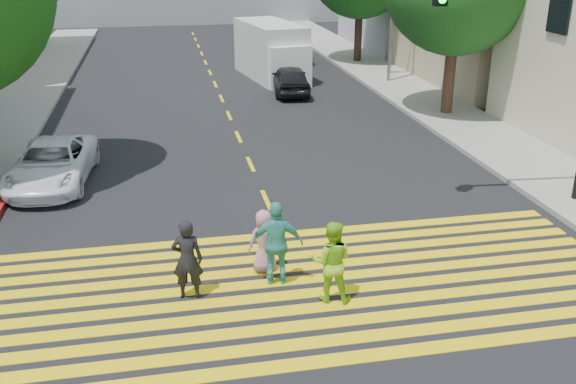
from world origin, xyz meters
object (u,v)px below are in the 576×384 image
object	(u,v)px
silver_car	(255,40)
white_van	(272,52)
traffic_signal	(555,42)
white_sedan	(52,164)
dark_car_parked	(294,50)
dark_car_near	(290,80)
pedestrian_woman	(332,262)
pedestrian_extra	(277,244)
pedestrian_child	(264,241)
pedestrian_man	(187,259)

from	to	relation	value
silver_car	white_van	distance (m)	8.93
silver_car	traffic_signal	distance (m)	27.00
white_sedan	traffic_signal	distance (m)	13.75
dark_car_parked	dark_car_near	bearing A→B (deg)	-104.43
dark_car_near	white_van	world-z (taller)	white_van
pedestrian_woman	white_sedan	size ratio (longest dim) A/B	0.38
white_van	pedestrian_extra	bearing A→B (deg)	-109.27
pedestrian_woman	silver_car	size ratio (longest dim) A/B	0.40
pedestrian_child	silver_car	xyz separation A→B (m)	(4.09, 28.69, -0.09)
white_van	traffic_signal	world-z (taller)	traffic_signal
pedestrian_woman	dark_car_parked	world-z (taller)	pedestrian_woman
pedestrian_child	dark_car_parked	size ratio (longest dim) A/B	0.36
pedestrian_woman	silver_car	distance (m)	30.25
pedestrian_woman	white_sedan	bearing A→B (deg)	-33.22
white_sedan	silver_car	xyz separation A→B (m)	(9.18, 22.39, -0.01)
pedestrian_extra	white_van	bearing A→B (deg)	-91.07
pedestrian_man	silver_car	xyz separation A→B (m)	(5.71, 29.45, -0.23)
pedestrian_extra	traffic_signal	world-z (taller)	traffic_signal
traffic_signal	pedestrian_man	bearing A→B (deg)	-157.18
pedestrian_woman	white_van	size ratio (longest dim) A/B	0.28
white_sedan	dark_car_near	bearing A→B (deg)	52.47
dark_car_parked	white_van	size ratio (longest dim) A/B	0.63
pedestrian_child	silver_car	size ratio (longest dim) A/B	0.34
pedestrian_woman	dark_car_near	size ratio (longest dim) A/B	0.43
pedestrian_extra	silver_car	distance (m)	29.53
pedestrian_woman	dark_car_parked	distance (m)	26.24
silver_car	white_van	xyz separation A→B (m)	(-0.43, -8.90, 0.69)
dark_car_near	dark_car_parked	size ratio (longest dim) A/B	1.01
pedestrian_woman	traffic_signal	xyz separation A→B (m)	(6.43, 3.57, 3.43)
pedestrian_woman	dark_car_near	distance (m)	17.83
pedestrian_woman	dark_car_near	world-z (taller)	pedestrian_woman
traffic_signal	pedestrian_child	bearing A→B (deg)	-158.86
white_van	pedestrian_woman	bearing A→B (deg)	-106.49
pedestrian_man	pedestrian_child	bearing A→B (deg)	-146.13
pedestrian_woman	traffic_signal	distance (m)	8.11
white_van	traffic_signal	xyz separation A→B (m)	(3.84, -17.63, 2.97)
pedestrian_man	dark_car_near	xyz separation A→B (m)	(5.46, 16.96, -0.17)
silver_car	white_van	bearing A→B (deg)	90.34
dark_car_near	dark_car_parked	bearing A→B (deg)	-98.48
pedestrian_extra	white_sedan	distance (m)	8.66
white_sedan	pedestrian_child	bearing A→B (deg)	-46.58
pedestrian_woman	pedestrian_child	bearing A→B (deg)	-34.41
traffic_signal	pedestrian_extra	bearing A→B (deg)	-154.48
pedestrian_man	pedestrian_child	distance (m)	1.80
dark_car_near	silver_car	bearing A→B (deg)	-86.74
pedestrian_extra	silver_car	xyz separation A→B (m)	(3.92, 29.26, -0.30)
pedestrian_man	traffic_signal	world-z (taller)	traffic_signal
white_van	pedestrian_man	bearing A→B (deg)	-113.96
silver_car	pedestrian_extra	bearing A→B (deg)	85.46
pedestrian_child	dark_car_near	bearing A→B (deg)	-112.51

